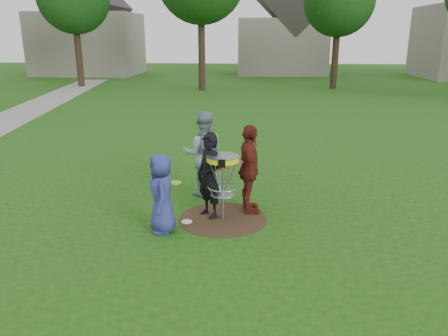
# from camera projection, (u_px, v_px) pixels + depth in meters

# --- Properties ---
(ground) EXTENTS (100.00, 100.00, 0.00)m
(ground) POSITION_uv_depth(u_px,v_px,m) (223.00, 219.00, 8.94)
(ground) COLOR #19470F
(ground) RESTS_ON ground
(dirt_patch) EXTENTS (1.80, 1.80, 0.01)m
(dirt_patch) POSITION_uv_depth(u_px,v_px,m) (223.00, 219.00, 8.94)
(dirt_patch) COLOR #47331E
(dirt_patch) RESTS_ON ground
(player_blue) EXTENTS (0.66, 0.85, 1.53)m
(player_blue) POSITION_uv_depth(u_px,v_px,m) (162.00, 193.00, 8.18)
(player_blue) COLOR navy
(player_blue) RESTS_ON ground
(player_black) EXTENTS (0.75, 0.75, 1.75)m
(player_black) POSITION_uv_depth(u_px,v_px,m) (209.00, 176.00, 8.82)
(player_black) COLOR black
(player_black) RESTS_ON ground
(player_grey) EXTENTS (1.04, 0.86, 1.98)m
(player_grey) POSITION_uv_depth(u_px,v_px,m) (203.00, 154.00, 10.04)
(player_grey) COLOR gray
(player_grey) RESTS_ON ground
(player_maroon) EXTENTS (0.61, 1.15, 1.88)m
(player_maroon) POSITION_uv_depth(u_px,v_px,m) (249.00, 170.00, 9.03)
(player_maroon) COLOR #5F1F15
(player_maroon) RESTS_ON ground
(disc_on_grass) EXTENTS (0.22, 0.22, 0.02)m
(disc_on_grass) POSITION_uv_depth(u_px,v_px,m) (187.00, 222.00, 8.78)
(disc_on_grass) COLOR white
(disc_on_grass) RESTS_ON ground
(disc_golf_basket) EXTENTS (0.66, 0.67, 1.38)m
(disc_golf_basket) POSITION_uv_depth(u_px,v_px,m) (223.00, 172.00, 8.64)
(disc_golf_basket) COLOR #9EA0A5
(disc_golf_basket) RESTS_ON ground
(held_discs) EXTENTS (1.38, 1.89, 0.30)m
(held_discs) POSITION_uv_depth(u_px,v_px,m) (211.00, 164.00, 8.85)
(held_discs) COLOR #94E419
(held_discs) RESTS_ON ground
(house_row) EXTENTS (44.50, 10.65, 11.62)m
(house_row) POSITION_uv_depth(u_px,v_px,m) (304.00, 28.00, 38.93)
(house_row) COLOR gray
(house_row) RESTS_ON ground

